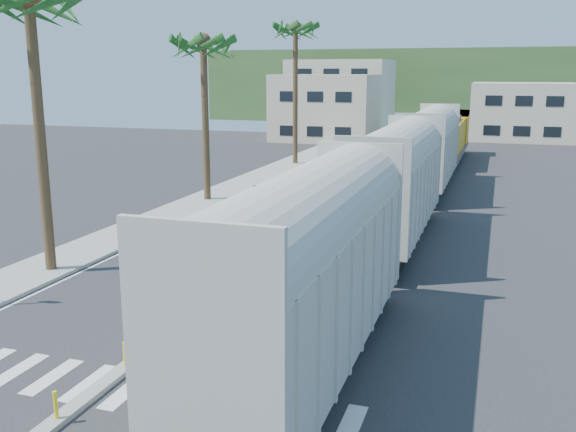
{
  "coord_description": "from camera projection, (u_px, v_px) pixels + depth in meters",
  "views": [
    {
      "loc": [
        9.62,
        -15.47,
        8.24
      ],
      "look_at": [
        0.91,
        10.93,
        2.0
      ],
      "focal_mm": 40.0,
      "sensor_mm": 36.0,
      "label": 1
    }
  ],
  "objects": [
    {
      "name": "car_lead",
      "position": [
        189.0,
        245.0,
        28.22
      ],
      "size": [
        2.93,
        5.26,
        1.66
      ],
      "primitive_type": "imported",
      "rotation": [
        0.0,
        0.0,
        0.1
      ],
      "color": "#103024",
      "rests_on": "ground"
    },
    {
      "name": "palm_trees",
      "position": [
        211.0,
        31.0,
        40.23
      ],
      "size": [
        3.5,
        37.2,
        13.75
      ],
      "color": "brown",
      "rests_on": "ground"
    },
    {
      "name": "ground",
      "position": [
        144.0,
        356.0,
        19.08
      ],
      "size": [
        140.0,
        140.0,
        0.0
      ],
      "primitive_type": "plane",
      "color": "#28282B",
      "rests_on": "ground"
    },
    {
      "name": "buildings",
      "position": [
        377.0,
        102.0,
        86.48
      ],
      "size": [
        38.0,
        27.0,
        10.0
      ],
      "color": "beige",
      "rests_on": "ground"
    },
    {
      "name": "car_rear",
      "position": [
        285.0,
        185.0,
        43.84
      ],
      "size": [
        3.25,
        5.41,
        1.38
      ],
      "primitive_type": "imported",
      "rotation": [
        0.0,
        0.0,
        -0.1
      ],
      "color": "#B4B7BA",
      "rests_on": "ground"
    },
    {
      "name": "car_second",
      "position": [
        229.0,
        224.0,
        32.26
      ],
      "size": [
        2.09,
        4.79,
        1.52
      ],
      "primitive_type": "imported",
      "rotation": [
        0.0,
        0.0,
        0.05
      ],
      "color": "black",
      "rests_on": "ground"
    },
    {
      "name": "crosswalk",
      "position": [
        105.0,
        386.0,
        17.23
      ],
      "size": [
        14.0,
        2.2,
        0.01
      ],
      "primitive_type": "cube",
      "color": "silver",
      "rests_on": "ground"
    },
    {
      "name": "median",
      "position": [
        322.0,
        215.0,
        37.56
      ],
      "size": [
        0.45,
        60.0,
        0.85
      ],
      "color": "gray",
      "rests_on": "ground"
    },
    {
      "name": "lane_markings",
      "position": [
        310.0,
        198.0,
        42.9
      ],
      "size": [
        9.42,
        90.0,
        0.01
      ],
      "color": "silver",
      "rests_on": "ground"
    },
    {
      "name": "car_third",
      "position": [
        256.0,
        203.0,
        37.92
      ],
      "size": [
        2.76,
        5.12,
        1.39
      ],
      "primitive_type": "imported",
      "rotation": [
        0.0,
        0.0,
        0.09
      ],
      "color": "black",
      "rests_on": "ground"
    },
    {
      "name": "cyclist",
      "position": [
        206.0,
        346.0,
        17.96
      ],
      "size": [
        1.03,
        2.04,
        2.3
      ],
      "rotation": [
        0.0,
        0.0,
        1.48
      ],
      "color": "#9EA0A5",
      "rests_on": "ground"
    },
    {
      "name": "sidewalk",
      "position": [
        223.0,
        192.0,
        44.83
      ],
      "size": [
        3.0,
        90.0,
        0.15
      ],
      "primitive_type": "cube",
      "color": "gray",
      "rests_on": "ground"
    },
    {
      "name": "hillside",
      "position": [
        445.0,
        86.0,
        110.43
      ],
      "size": [
        80.0,
        20.0,
        12.0
      ],
      "primitive_type": "cube",
      "color": "#385628",
      "rests_on": "ground"
    },
    {
      "name": "freight_train",
      "position": [
        412.0,
        169.0,
        36.31
      ],
      "size": [
        3.0,
        60.94,
        5.85
      ],
      "color": "#BAB9AA",
      "rests_on": "ground"
    },
    {
      "name": "rails",
      "position": [
        424.0,
        196.0,
        43.49
      ],
      "size": [
        1.56,
        100.0,
        0.06
      ],
      "color": "black",
      "rests_on": "ground"
    }
  ]
}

